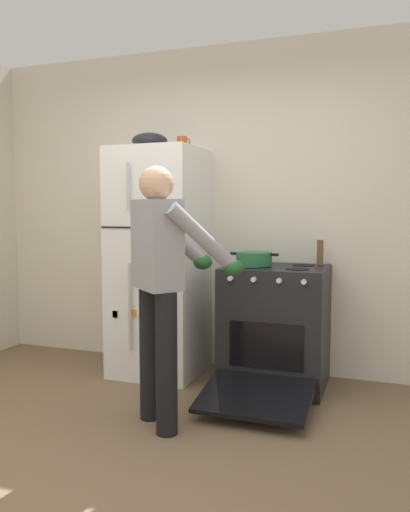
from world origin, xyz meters
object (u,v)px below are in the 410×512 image
object	(u,v)px
person_cook	(163,272)
mixing_bowl	(150,141)
pepper_mill	(320,252)
refrigerator	(160,262)
coffee_mug	(182,142)
red_pot	(254,259)
stove_range	(275,328)

from	to	relation	value
person_cook	mixing_bowl	bearing A→B (deg)	119.52
pepper_mill	mixing_bowl	distance (m)	1.62
refrigerator	coffee_mug	distance (m)	0.98
red_pot	mixing_bowl	bearing A→B (deg)	176.76
stove_range	coffee_mug	bearing A→B (deg)	175.03
pepper_mill	refrigerator	bearing A→B (deg)	-170.99
coffee_mug	mixing_bowl	distance (m)	0.27
person_cook	coffee_mug	distance (m)	1.39
stove_range	pepper_mill	xyz separation A→B (m)	(0.30, 0.22, 0.57)
red_pot	pepper_mill	xyz separation A→B (m)	(0.46, 0.25, 0.04)
coffee_mug	pepper_mill	world-z (taller)	coffee_mug
person_cook	stove_range	bearing A→B (deg)	62.02
person_cook	mixing_bowl	distance (m)	1.45
refrigerator	person_cook	size ratio (longest dim) A/B	1.14
person_cook	pepper_mill	distance (m)	1.41
person_cook	red_pot	bearing A→B (deg)	69.49
pepper_mill	stove_range	bearing A→B (deg)	-144.01
refrigerator	red_pot	size ratio (longest dim) A/B	4.93
stove_range	coffee_mug	size ratio (longest dim) A/B	10.90
person_cook	red_pot	xyz separation A→B (m)	(0.34, 0.91, 0.01)
pepper_mill	red_pot	bearing A→B (deg)	-151.48
refrigerator	coffee_mug	size ratio (longest dim) A/B	16.34
refrigerator	red_pot	distance (m)	0.81
refrigerator	coffee_mug	xyz separation A→B (m)	(0.18, 0.05, 0.96)
stove_range	person_cook	world-z (taller)	person_cook
person_cook	mixing_bowl	size ratio (longest dim) A/B	5.57
refrigerator	mixing_bowl	distance (m)	0.98
stove_range	mixing_bowl	bearing A→B (deg)	179.02
stove_range	pepper_mill	bearing A→B (deg)	35.99
red_pot	pepper_mill	size ratio (longest dim) A/B	1.95
stove_range	red_pot	bearing A→B (deg)	-168.65
refrigerator	coffee_mug	world-z (taller)	coffee_mug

